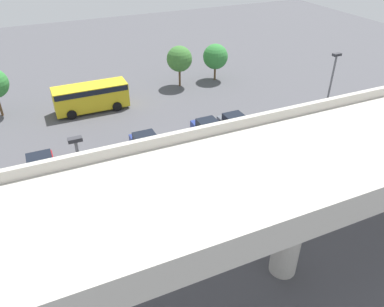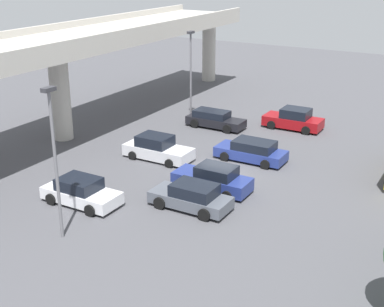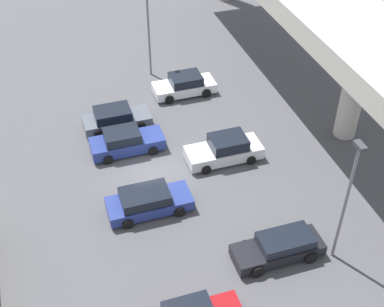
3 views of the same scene
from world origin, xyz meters
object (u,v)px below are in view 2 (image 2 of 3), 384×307
Objects in this scene: parked_car_4 at (252,151)px; parked_car_5 at (215,119)px; parked_car_0 at (81,192)px; parked_car_3 at (157,149)px; lamp_post_near_aisle at (55,153)px; lamp_post_mid_lot at (191,69)px; parked_car_6 at (294,119)px; parked_car_2 at (213,179)px; parked_car_1 at (192,197)px.

parked_car_4 reaches higher than parked_car_5.
parked_car_0 is 0.95× the size of parked_car_3.
parked_car_4 is 15.61m from lamp_post_near_aisle.
lamp_post_mid_lot is (17.39, 2.84, 3.74)m from parked_car_0.
lamp_post_mid_lot is at bearing 99.29° from parked_car_0.
lamp_post_mid_lot reaches higher than parked_car_0.
parked_car_6 reaches higher than parked_car_4.
parked_car_2 is at bearing -144.58° from lamp_post_mid_lot.
parked_car_5 is at bearing -43.21° from parked_car_4.
lamp_post_near_aisle reaches higher than parked_car_1.
parked_car_4 is (5.75, 0.02, -0.04)m from parked_car_2.
parked_car_5 is (13.93, 5.89, -0.02)m from parked_car_1.
lamp_post_near_aisle is (-8.86, 3.93, 3.82)m from parked_car_2.
parked_car_2 is at bearing 90.20° from parked_car_4.
parked_car_6 is at bearing 73.82° from parked_car_0.
parked_car_3 is 1.00× the size of parked_car_4.
parked_car_6 is at bearing 26.97° from parked_car_5.
parked_car_1 is 8.53m from parked_car_4.
parked_car_4 is at bearing 89.95° from parked_car_6.
parked_car_1 is 16.86m from parked_car_6.
parked_car_6 reaches higher than parked_car_2.
lamp_post_mid_lot reaches higher than parked_car_6.
parked_car_1 reaches higher than parked_car_5.
parked_car_4 is at bearing -126.24° from lamp_post_mid_lot.
parked_car_1 is 0.60× the size of lamp_post_near_aisle.
parked_car_1 is 0.97× the size of parked_car_2.
parked_car_3 is at bearing -25.25° from parked_car_2.
parked_car_0 is 7.84m from parked_car_2.
lamp_post_mid_lot is (11.97, 8.52, 3.72)m from parked_car_2.
parked_car_2 is 0.98× the size of parked_car_3.
parked_car_2 is 1.01× the size of parked_car_6.
parked_car_1 is 0.95× the size of parked_car_3.
parked_car_1 is at bearing -149.67° from lamp_post_mid_lot.
parked_car_5 is (5.40, 5.75, -0.01)m from parked_car_4.
parked_car_0 reaches higher than parked_car_4.
parked_car_1 is at bearing -33.65° from lamp_post_near_aisle.
parked_car_4 is (8.53, 0.14, -0.02)m from parked_car_1.
parked_car_6 is at bearing -76.08° from lamp_post_mid_lot.
lamp_post_near_aisle is (-14.61, 3.91, 3.85)m from parked_car_4.
parked_car_3 is 6.54m from parked_car_4.
parked_car_6 is 0.62× the size of lamp_post_mid_lot.
parked_car_1 is (2.63, -5.79, -0.00)m from parked_car_0.
parked_car_2 is 5.75m from parked_car_4.
parked_car_0 is at bearing -170.71° from lamp_post_mid_lot.
parked_car_3 is at bearing -90.47° from parked_car_5.
parked_car_6 is at bearing -90.05° from parked_car_4.
lamp_post_mid_lot is at bearing -54.58° from parked_car_2.
parked_car_3 is 1.01× the size of parked_car_5.
parked_car_1 is 2.78m from parked_car_2.
lamp_post_near_aisle is (-20.01, -1.84, 3.86)m from parked_car_5.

